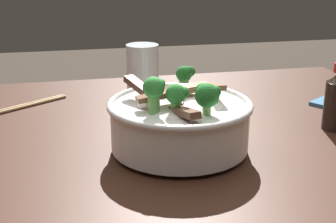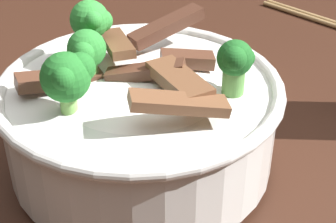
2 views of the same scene
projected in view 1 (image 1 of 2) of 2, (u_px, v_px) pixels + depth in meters
dining_table at (130, 199)px, 0.97m from camera, size 1.34×0.88×0.81m
rice_bowl at (180, 119)px, 0.83m from camera, size 0.26×0.26×0.15m
drinking_glass at (143, 77)px, 1.10m from camera, size 0.08×0.08×0.14m
chopsticks_pair at (26, 105)px, 1.08m from camera, size 0.18×0.13×0.01m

